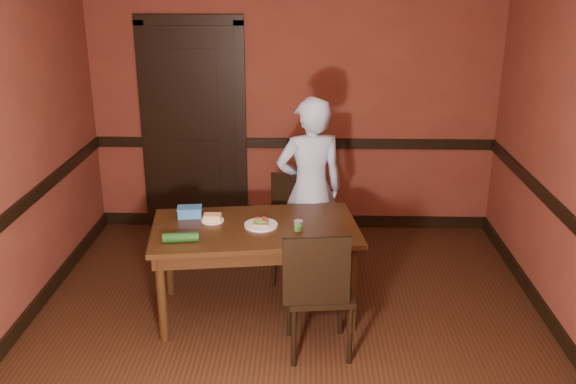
# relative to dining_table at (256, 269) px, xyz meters

# --- Properties ---
(floor) EXTENTS (4.00, 4.50, 0.01)m
(floor) POSITION_rel_dining_table_xyz_m (0.25, -0.48, -0.36)
(floor) COLOR black
(floor) RESTS_ON ground
(wall_back) EXTENTS (4.00, 0.02, 2.70)m
(wall_back) POSITION_rel_dining_table_xyz_m (0.25, 1.77, 0.99)
(wall_back) COLOR maroon
(wall_back) RESTS_ON ground
(wall_front) EXTENTS (4.00, 0.02, 2.70)m
(wall_front) POSITION_rel_dining_table_xyz_m (0.25, -2.73, 0.99)
(wall_front) COLOR maroon
(wall_front) RESTS_ON ground
(dado_back) EXTENTS (4.00, 0.03, 0.10)m
(dado_back) POSITION_rel_dining_table_xyz_m (0.25, 1.75, 0.54)
(dado_back) COLOR black
(dado_back) RESTS_ON ground
(baseboard_back) EXTENTS (4.00, 0.03, 0.12)m
(baseboard_back) POSITION_rel_dining_table_xyz_m (0.25, 1.75, -0.30)
(baseboard_back) COLOR black
(baseboard_back) RESTS_ON ground
(baseboard_left) EXTENTS (0.03, 4.50, 0.12)m
(baseboard_left) POSITION_rel_dining_table_xyz_m (-1.73, -0.48, -0.30)
(baseboard_left) COLOR black
(baseboard_left) RESTS_ON ground
(baseboard_right) EXTENTS (0.03, 4.50, 0.12)m
(baseboard_right) POSITION_rel_dining_table_xyz_m (2.24, -0.48, -0.30)
(baseboard_right) COLOR black
(baseboard_right) RESTS_ON ground
(door) EXTENTS (1.05, 0.07, 2.20)m
(door) POSITION_rel_dining_table_xyz_m (-0.75, 1.73, 0.73)
(door) COLOR black
(door) RESTS_ON ground
(dining_table) EXTENTS (1.65, 1.07, 0.73)m
(dining_table) POSITION_rel_dining_table_xyz_m (0.00, 0.00, 0.00)
(dining_table) COLOR black
(dining_table) RESTS_ON floor
(chair_far) EXTENTS (0.53, 0.53, 0.90)m
(chair_far) POSITION_rel_dining_table_xyz_m (0.34, 0.54, 0.09)
(chair_far) COLOR black
(chair_far) RESTS_ON floor
(chair_near) EXTENTS (0.49, 0.49, 0.95)m
(chair_near) POSITION_rel_dining_table_xyz_m (0.48, -0.52, 0.11)
(chair_near) COLOR black
(chair_near) RESTS_ON floor
(person) EXTENTS (0.66, 0.52, 1.59)m
(person) POSITION_rel_dining_table_xyz_m (0.42, 0.64, 0.43)
(person) COLOR #A7BCD9
(person) RESTS_ON floor
(sandwich_plate) EXTENTS (0.25, 0.25, 0.06)m
(sandwich_plate) POSITION_rel_dining_table_xyz_m (0.05, 0.00, 0.38)
(sandwich_plate) COLOR white
(sandwich_plate) RESTS_ON dining_table
(sauce_jar) EXTENTS (0.07, 0.07, 0.08)m
(sauce_jar) POSITION_rel_dining_table_xyz_m (0.33, -0.07, 0.40)
(sauce_jar) COLOR #52963F
(sauce_jar) RESTS_ON dining_table
(cheese_saucer) EXTENTS (0.18, 0.18, 0.06)m
(cheese_saucer) POSITION_rel_dining_table_xyz_m (-0.34, 0.09, 0.38)
(cheese_saucer) COLOR white
(cheese_saucer) RESTS_ON dining_table
(food_tub) EXTENTS (0.21, 0.15, 0.08)m
(food_tub) POSITION_rel_dining_table_xyz_m (-0.53, 0.18, 0.40)
(food_tub) COLOR #3678C2
(food_tub) RESTS_ON dining_table
(wrapped_veg) EXTENTS (0.26, 0.11, 0.07)m
(wrapped_veg) POSITION_rel_dining_table_xyz_m (-0.51, -0.31, 0.40)
(wrapped_veg) COLOR #164215
(wrapped_veg) RESTS_ON dining_table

